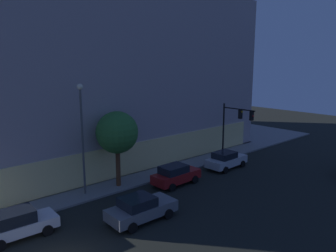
# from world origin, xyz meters

# --- Properties ---
(modern_building) EXTENTS (32.52, 26.09, 19.75)m
(modern_building) POSITION_xyz_m (13.50, 21.99, 9.81)
(modern_building) COLOR #4C4C51
(modern_building) RESTS_ON ground
(traffic_light_far_corner) EXTENTS (0.34, 3.93, 5.71)m
(traffic_light_far_corner) POSITION_xyz_m (21.89, 5.86, 4.19)
(traffic_light_far_corner) COLOR black
(traffic_light_far_corner) RESTS_ON sidewalk_corner
(street_lamp_sidewalk) EXTENTS (0.44, 0.44, 8.42)m
(street_lamp_sidewalk) POSITION_xyz_m (5.78, 7.68, 5.40)
(street_lamp_sidewalk) COLOR #535353
(street_lamp_sidewalk) RESTS_ON sidewalk_corner
(sidewalk_tree) EXTENTS (3.38, 3.38, 6.15)m
(sidewalk_tree) POSITION_xyz_m (8.65, 7.42, 4.58)
(sidewalk_tree) COLOR brown
(sidewalk_tree) RESTS_ON sidewalk_corner
(car_white) EXTENTS (4.25, 2.11, 1.68)m
(car_white) POSITION_xyz_m (-0.12, 4.63, 0.85)
(car_white) COLOR silver
(car_white) RESTS_ON ground
(car_grey) EXTENTS (4.64, 2.26, 1.66)m
(car_grey) POSITION_xyz_m (6.54, 1.55, 0.83)
(car_grey) COLOR slate
(car_grey) RESTS_ON ground
(car_red) EXTENTS (4.34, 2.07, 1.71)m
(car_red) POSITION_xyz_m (12.54, 4.72, 0.87)
(car_red) COLOR maroon
(car_red) RESTS_ON ground
(car_silver) EXTENTS (4.47, 2.17, 1.65)m
(car_silver) POSITION_xyz_m (19.17, 4.73, 0.84)
(car_silver) COLOR #B7BABF
(car_silver) RESTS_ON ground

